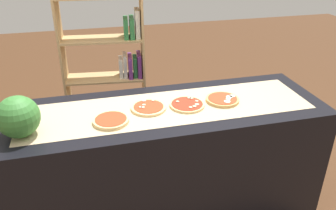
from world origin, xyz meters
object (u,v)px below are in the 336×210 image
pizza_mushroom_2 (187,105)px  watermelon (18,117)px  pizza_plain_0 (111,120)px  pizza_mozzarella_3 (223,100)px  bookshelf (116,81)px  pizza_mushroom_1 (149,108)px

pizza_mushroom_2 → watermelon: bearing=-173.5°
pizza_plain_0 → pizza_mozzarella_3: pizza_mozzarella_3 is taller
pizza_mozzarella_3 → bookshelf: (-0.65, 1.06, -0.23)m
pizza_mushroom_1 → watermelon: 0.82m
pizza_mushroom_1 → pizza_mozzarella_3: bearing=-1.5°
pizza_mozzarella_3 → bookshelf: 1.27m
pizza_mozzarella_3 → watermelon: bearing=-174.5°
pizza_plain_0 → pizza_mozzarella_3: (0.81, 0.11, -0.00)m
pizza_mozzarella_3 → watermelon: watermelon is taller
watermelon → bookshelf: size_ratio=0.16×
pizza_mozzarella_3 → pizza_mushroom_2: bearing=-178.2°
pizza_mushroom_1 → pizza_mushroom_2: 0.27m
pizza_mushroom_2 → watermelon: size_ratio=0.96×
pizza_mozzarella_3 → bookshelf: bearing=121.6°
pizza_mushroom_1 → pizza_mushroom_2: size_ratio=1.00×
pizza_mozzarella_3 → pizza_mushroom_1: bearing=178.5°
bookshelf → pizza_plain_0: bearing=-97.5°
watermelon → bookshelf: bookshelf is taller
pizza_mushroom_1 → bookshelf: bookshelf is taller
watermelon → bookshelf: (0.69, 1.19, -0.34)m
pizza_plain_0 → pizza_mushroom_2: same height
pizza_mushroom_1 → pizza_mozzarella_3: 0.54m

